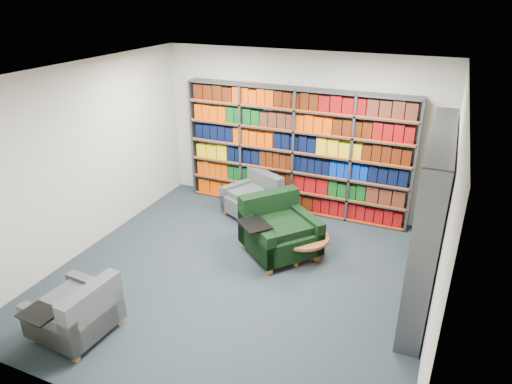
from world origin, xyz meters
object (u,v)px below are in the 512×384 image
at_px(chair_green_right, 277,231).
at_px(coffee_table, 303,240).
at_px(chair_teal_left, 255,199).
at_px(chair_teal_front, 79,314).

height_order(chair_green_right, coffee_table, chair_green_right).
xyz_separation_m(chair_teal_left, chair_green_right, (0.80, -1.03, 0.06)).
bearing_deg(chair_teal_front, coffee_table, 54.79).
bearing_deg(coffee_table, chair_teal_front, -125.21).
height_order(chair_green_right, chair_teal_front, chair_green_right).
distance_m(chair_green_right, coffee_table, 0.42).
xyz_separation_m(chair_teal_front, coffee_table, (1.85, 2.62, -0.00)).
relative_size(chair_teal_left, coffee_table, 1.40).
relative_size(chair_green_right, chair_teal_front, 1.39).
xyz_separation_m(chair_teal_left, chair_teal_front, (-0.64, -3.68, -0.00)).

